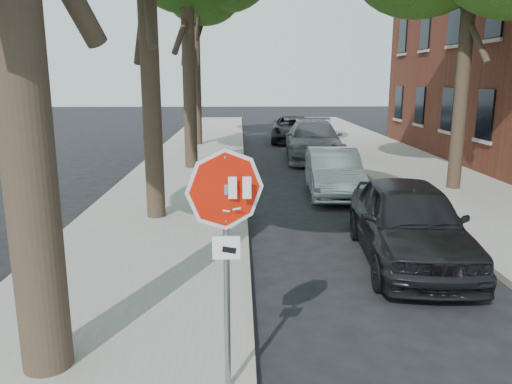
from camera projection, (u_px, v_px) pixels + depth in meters
sidewalk_left at (183, 179)px, 17.05m from camera, size 4.00×55.00×0.12m
sidewalk_right at (429, 177)px, 17.31m from camera, size 4.00×55.00×0.12m
curb_left at (243, 178)px, 17.11m from camera, size 0.12×55.00×0.13m
curb_right at (370, 177)px, 17.25m from camera, size 0.12×55.00×0.13m
stop_sign at (226, 226)px, 4.96m from camera, size 0.76×0.34×2.61m
car_a at (409, 222)px, 9.34m from camera, size 2.19×4.65×1.54m
car_b at (333, 172)px, 14.83m from camera, size 1.69×4.20×1.36m
car_c at (313, 140)px, 21.37m from camera, size 2.69×5.84×1.65m
car_d at (293, 129)px, 27.47m from camera, size 2.71×5.27×1.42m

